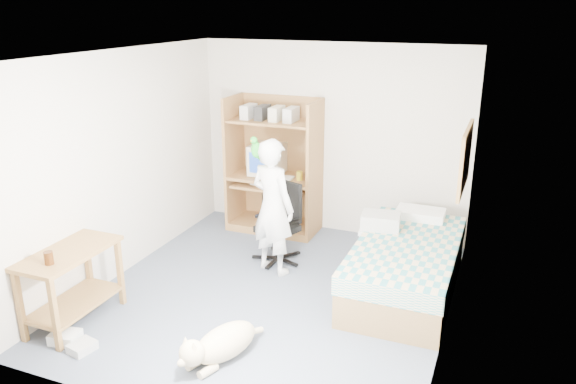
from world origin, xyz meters
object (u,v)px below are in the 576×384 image
(printer_cart, at_px, (380,244))
(computer_hutch, at_px, (275,171))
(dog, at_px, (221,344))
(person, at_px, (273,207))
(office_chair, at_px, (280,234))
(bed, at_px, (406,266))
(side_desk, at_px, (71,276))

(printer_cart, bearing_deg, computer_hutch, 146.28)
(computer_hutch, relative_size, dog, 1.95)
(computer_hutch, bearing_deg, printer_cart, -26.43)
(person, relative_size, printer_cart, 2.87)
(office_chair, relative_size, printer_cart, 1.73)
(person, relative_size, dog, 1.70)
(person, height_order, dog, person)
(bed, distance_m, printer_cart, 0.48)
(office_chair, distance_m, dog, 2.09)
(person, bearing_deg, dog, 118.17)
(side_desk, height_order, office_chair, office_chair)
(dog, bearing_deg, printer_cart, 88.21)
(dog, bearing_deg, computer_hutch, 124.86)
(bed, bearing_deg, dog, -124.13)
(office_chair, relative_size, dog, 1.02)
(side_desk, relative_size, office_chair, 1.06)
(person, distance_m, printer_cart, 1.28)
(office_chair, bearing_deg, side_desk, -103.06)
(side_desk, relative_size, printer_cart, 1.83)
(computer_hutch, distance_m, dog, 3.13)
(office_chair, height_order, person, person)
(person, xyz_separation_m, dog, (0.26, -1.76, -0.63))
(computer_hutch, bearing_deg, side_desk, -106.14)
(computer_hutch, relative_size, bed, 0.89)
(side_desk, distance_m, dog, 1.64)
(side_desk, bearing_deg, person, 52.36)
(computer_hutch, height_order, printer_cart, computer_hutch)
(bed, xyz_separation_m, side_desk, (-2.85, -1.82, 0.21))
(computer_hutch, relative_size, printer_cart, 3.30)
(printer_cart, bearing_deg, side_desk, -146.81)
(side_desk, height_order, dog, side_desk)
(printer_cart, bearing_deg, bed, -47.64)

